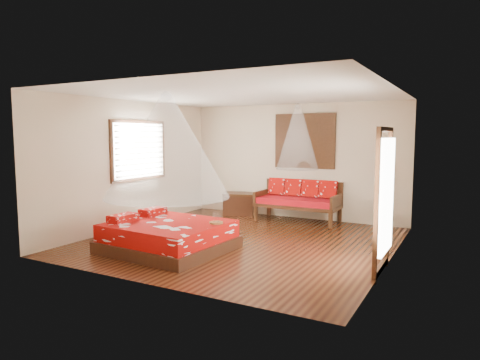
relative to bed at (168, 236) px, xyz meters
The scene contains 10 objects.
room 1.86m from the bed, 54.54° to the left, with size 5.54×5.54×2.84m.
bed is the anchor object (origin of this frame).
daybed 3.76m from the bed, 72.62° to the left, with size 1.95×0.87×0.98m.
storage_chest 3.68m from the bed, 97.98° to the left, with size 0.95×0.79×0.56m.
shutter_panel 4.39m from the bed, 74.00° to the left, with size 1.52×0.06×1.32m.
window_left 2.74m from the bed, 143.14° to the left, with size 0.10×1.74×1.34m.
glazed_door 3.71m from the bed, ahead, with size 0.08×1.02×2.16m.
wine_tray 0.93m from the bed, 21.15° to the left, with size 0.24×0.24×0.20m.
mosquito_net_main 1.60m from the bed, ahead, with size 2.20×2.20×1.80m, color white.
mosquito_net_daybed 4.02m from the bed, 71.97° to the left, with size 0.98×0.98×1.50m, color white.
Camera 1 is at (3.86, -7.14, 2.04)m, focal length 32.00 mm.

